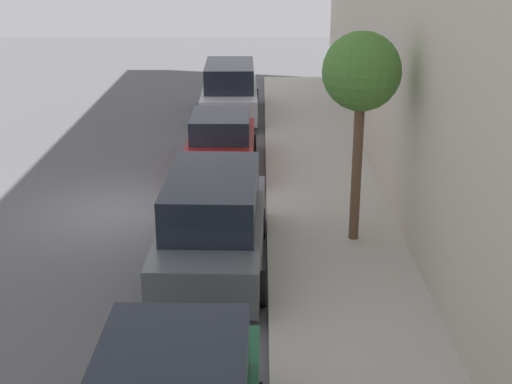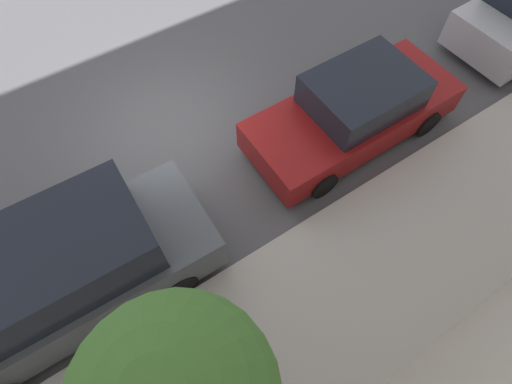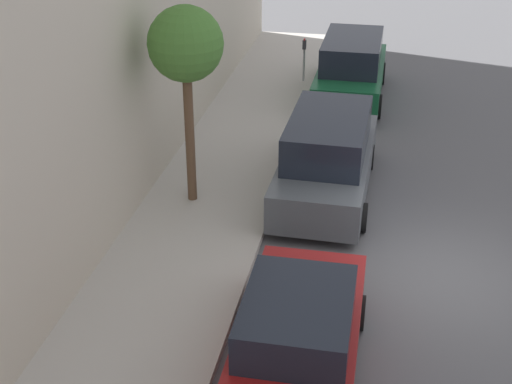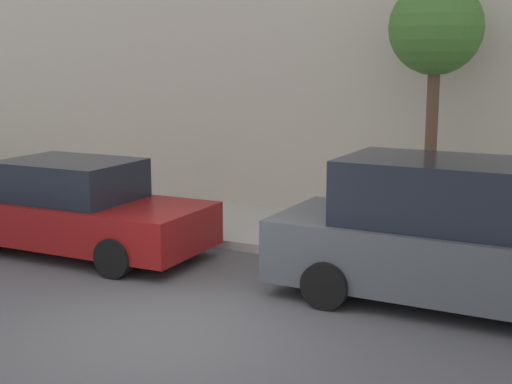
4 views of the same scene
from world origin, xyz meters
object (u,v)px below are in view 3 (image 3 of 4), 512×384
Objects in this scene: parked_minivan_second at (327,157)px; street_tree at (186,47)px; parked_sedan_third at (297,340)px; parking_meter_near at (304,55)px; parked_minivan_nearest at (351,69)px.

street_tree reaches higher than parked_minivan_second.
street_tree is at bearing -59.08° from parked_sedan_third.
street_tree reaches higher than parking_meter_near.
street_tree is (2.93, 7.55, 2.68)m from parked_minivan_nearest.
parked_minivan_nearest is 1.81m from parking_meter_near.
street_tree reaches higher than parked_minivan_nearest.
street_tree is at bearing 80.85° from parking_meter_near.
parking_meter_near is at bearing -30.36° from parked_minivan_nearest.
parked_minivan_nearest reaches higher than parked_sedan_third.
parking_meter_near is 8.96m from street_tree.
parked_sedan_third is (-0.13, 12.65, -0.19)m from parked_minivan_nearest.
parked_sedan_third is at bearing 120.92° from street_tree.
parked_minivan_second is (0.06, 6.47, 0.00)m from parked_minivan_nearest.
parked_minivan_nearest is at bearing -90.55° from parked_minivan_second.
street_tree is (3.05, -5.10, 2.87)m from parked_sedan_third.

